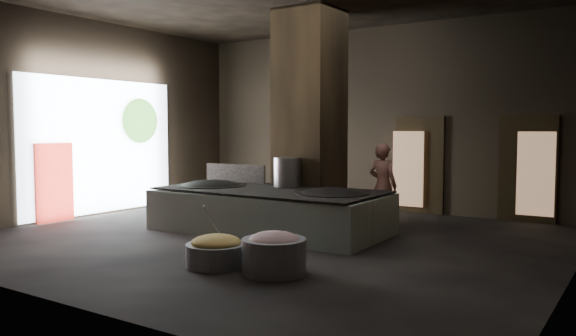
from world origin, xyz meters
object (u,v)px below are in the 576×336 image
Objects in this scene: wok_right at (332,198)px; stock_pot at (287,172)px; hearth_platform at (270,212)px; veg_basin at (216,255)px; cook at (383,185)px; meat_basin at (274,256)px; wok_left at (211,189)px.

stock_pot is at bearing 158.96° from wok_right.
hearth_platform is 2.85m from veg_basin.
stock_pot is (0.05, 0.55, 0.74)m from hearth_platform.
cook reaches higher than hearth_platform.
meat_basin is (1.85, -3.13, -0.88)m from stock_pot.
wok_right is at bearing -21.04° from stock_pot.
wok_left reaches higher than veg_basin.
wok_right is at bearing 88.25° from cook.
cook reaches higher than wok_left.
hearth_platform is at bearing -177.88° from wok_right.
veg_basin is 0.99× the size of meat_basin.
hearth_platform is 7.67× the size of stock_pot.
meat_basin is (0.25, -4.24, -0.61)m from cook.
stock_pot reaches higher than wok_right.
cook is (1.60, 1.11, -0.28)m from stock_pot.
wok_left is 2.80m from wok_right.
veg_basin is (0.94, -2.68, -0.23)m from hearth_platform.
hearth_platform is at bearing 126.29° from meat_basin.
cook is at bearing 34.74° from stock_pot.
hearth_platform is 3.41× the size of wok_right.
cook is 1.93× the size of veg_basin.
veg_basin is (0.89, -3.23, -0.97)m from stock_pot.
stock_pot is 1.96m from cook.
wok_right is (2.80, 0.10, 0.00)m from wok_left.
wok_left is 1.60× the size of veg_basin.
meat_basin is at bearing 5.82° from veg_basin.
hearth_platform is at bearing 53.86° from cook.
veg_basin is at bearing -47.80° from wok_left.
veg_basin is at bearing -98.64° from wok_right.
cook reaches higher than veg_basin.
stock_pot reaches higher than hearth_platform.
stock_pot is at bearing 105.33° from veg_basin.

